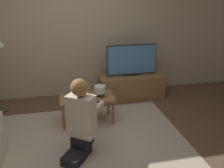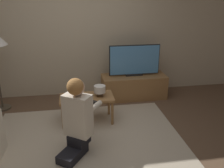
{
  "view_description": "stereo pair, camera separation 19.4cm",
  "coord_description": "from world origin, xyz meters",
  "px_view_note": "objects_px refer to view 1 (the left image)",
  "views": [
    {
      "loc": [
        -0.34,
        -2.91,
        2.0
      ],
      "look_at": [
        0.45,
        0.69,
        0.62
      ],
      "focal_mm": 40.0,
      "sensor_mm": 36.0,
      "label": 1
    },
    {
      "loc": [
        -0.15,
        -2.94,
        2.0
      ],
      "look_at": [
        0.45,
        0.69,
        0.62
      ],
      "focal_mm": 40.0,
      "sensor_mm": 36.0,
      "label": 2
    }
  ],
  "objects_px": {
    "coffee_table": "(87,100)",
    "tv": "(132,60)",
    "person_kneeling": "(81,117)",
    "table_lamp": "(100,90)"
  },
  "relations": [
    {
      "from": "person_kneeling",
      "to": "table_lamp",
      "type": "xyz_separation_m",
      "value": [
        0.38,
        0.79,
        0.01
      ]
    },
    {
      "from": "coffee_table",
      "to": "person_kneeling",
      "type": "bearing_deg",
      "value": -101.99
    },
    {
      "from": "coffee_table",
      "to": "tv",
      "type": "bearing_deg",
      "value": 41.05
    },
    {
      "from": "tv",
      "to": "table_lamp",
      "type": "bearing_deg",
      "value": -131.97
    },
    {
      "from": "tv",
      "to": "person_kneeling",
      "type": "height_order",
      "value": "tv"
    },
    {
      "from": "person_kneeling",
      "to": "tv",
      "type": "bearing_deg",
      "value": -89.95
    },
    {
      "from": "tv",
      "to": "coffee_table",
      "type": "height_order",
      "value": "tv"
    },
    {
      "from": "coffee_table",
      "to": "person_kneeling",
      "type": "xyz_separation_m",
      "value": [
        -0.17,
        -0.8,
        0.14
      ]
    },
    {
      "from": "coffee_table",
      "to": "table_lamp",
      "type": "distance_m",
      "value": 0.26
    },
    {
      "from": "tv",
      "to": "table_lamp",
      "type": "xyz_separation_m",
      "value": [
        -0.77,
        -0.86,
        -0.21
      ]
    }
  ]
}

